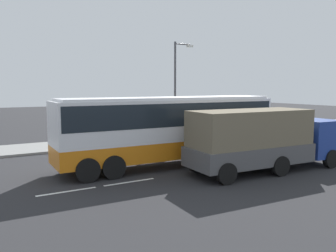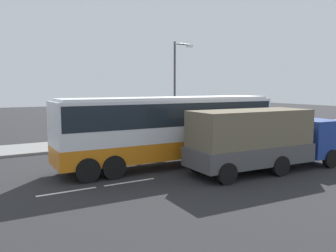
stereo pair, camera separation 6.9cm
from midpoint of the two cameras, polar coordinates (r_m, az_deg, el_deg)
ground_plane at (r=18.93m, az=-0.12°, el=-6.38°), size 120.00×120.00×0.00m
sidewalk_curb at (r=26.53m, az=-9.72°, el=-2.59°), size 80.00×4.00×0.15m
lane_centreline at (r=17.53m, az=4.37°, el=-7.43°), size 42.64×0.16×0.01m
coach_bus at (r=18.54m, az=0.12°, el=0.41°), size 12.03×3.02×3.64m
cargo_truck at (r=18.04m, az=15.14°, el=-1.90°), size 8.60×2.99×3.07m
car_silver_hatch at (r=28.70m, az=15.47°, el=-0.70°), size 4.43×1.93×1.38m
car_yellow_taxi at (r=25.46m, az=20.14°, el=-1.69°), size 4.46×1.98×1.45m
pedestrian_near_curb at (r=27.88m, az=-4.73°, el=-0.15°), size 0.32×0.32×1.50m
street_lamp at (r=26.99m, az=1.29°, el=6.77°), size 1.65×0.24×7.38m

